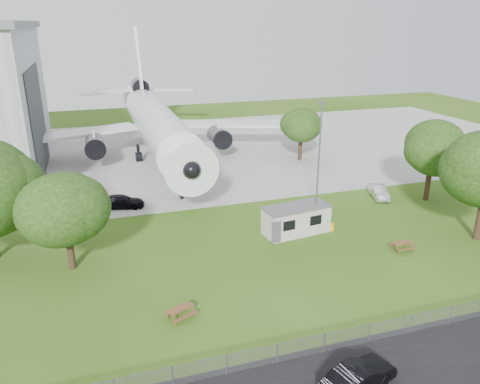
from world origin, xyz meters
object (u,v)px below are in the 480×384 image
object	(u,v)px
picnic_west	(181,318)
picnic_east	(401,250)
airliner	(156,121)
site_cabin	(296,219)
car_centre_sedan	(358,378)

from	to	relation	value
picnic_west	picnic_east	bearing A→B (deg)	-13.13
picnic_east	airliner	bearing A→B (deg)	110.72
airliner	picnic_west	bearing A→B (deg)	-96.36
airliner	site_cabin	xyz separation A→B (m)	(8.36, -29.46, -3.96)
airliner	car_centre_sedan	world-z (taller)	airliner
airliner	site_cabin	distance (m)	30.88
car_centre_sedan	picnic_east	bearing A→B (deg)	-61.64
picnic_east	car_centre_sedan	xyz separation A→B (m)	(-12.20, -13.00, 0.76)
airliner	site_cabin	bearing A→B (deg)	-74.17
site_cabin	picnic_east	xyz separation A→B (m)	(7.15, -6.11, -1.31)
picnic_west	picnic_east	xyz separation A→B (m)	(19.89, 3.77, 0.00)
picnic_west	car_centre_sedan	world-z (taller)	car_centre_sedan
airliner	picnic_east	bearing A→B (deg)	-66.44
airliner	picnic_west	world-z (taller)	airliner
airliner	picnic_west	distance (m)	39.93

